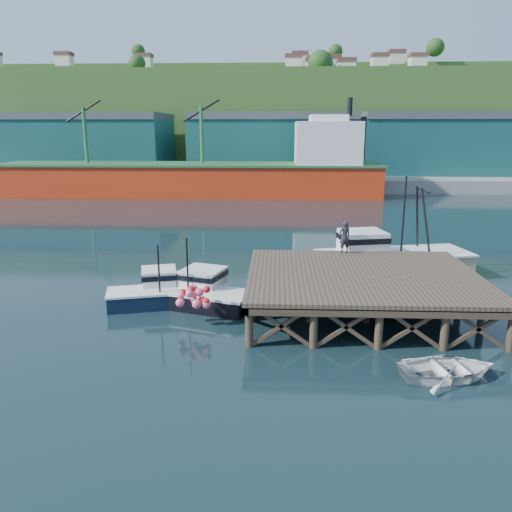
# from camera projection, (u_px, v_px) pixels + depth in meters

# --- Properties ---
(ground) EXTENTS (300.00, 300.00, 0.00)m
(ground) POSITION_uv_depth(u_px,v_px,m) (258.00, 310.00, 26.85)
(ground) COLOR black
(ground) RESTS_ON ground
(wharf) EXTENTS (12.00, 10.00, 2.62)m
(wharf) POSITION_uv_depth(u_px,v_px,m) (363.00, 277.00, 25.96)
(wharf) COLOR brown
(wharf) RESTS_ON ground
(far_quay) EXTENTS (160.00, 40.00, 2.00)m
(far_quay) POSITION_uv_depth(u_px,v_px,m) (272.00, 175.00, 94.38)
(far_quay) COLOR gray
(far_quay) RESTS_ON ground
(warehouse_left) EXTENTS (32.00, 16.00, 9.00)m
(warehouse_left) POSITION_uv_depth(u_px,v_px,m) (78.00, 146.00, 89.65)
(warehouse_left) COLOR #174D4E
(warehouse_left) RESTS_ON far_quay
(warehouse_mid) EXTENTS (28.00, 16.00, 9.00)m
(warehouse_mid) POSITION_uv_depth(u_px,v_px,m) (272.00, 146.00, 88.18)
(warehouse_mid) COLOR #174D4E
(warehouse_mid) RESTS_ON far_quay
(warehouse_right) EXTENTS (30.00, 16.00, 9.00)m
(warehouse_right) POSITION_uv_depth(u_px,v_px,m) (444.00, 147.00, 86.92)
(warehouse_right) COLOR #174D4E
(warehouse_right) RESTS_ON far_quay
(cargo_ship) EXTENTS (55.50, 10.00, 13.75)m
(cargo_ship) POSITION_uv_depth(u_px,v_px,m) (213.00, 172.00, 72.86)
(cargo_ship) COLOR red
(cargo_ship) RESTS_ON ground
(hillside) EXTENTS (220.00, 50.00, 22.00)m
(hillside) POSITION_uv_depth(u_px,v_px,m) (274.00, 123.00, 120.96)
(hillside) COLOR #2D511E
(hillside) RESTS_ON ground
(boat_navy) EXTENTS (5.99, 3.82, 3.54)m
(boat_navy) POSITION_uv_depth(u_px,v_px,m) (160.00, 291.00, 27.63)
(boat_navy) COLOR #0D1B31
(boat_navy) RESTS_ON ground
(boat_black) EXTENTS (6.80, 5.64, 3.95)m
(boat_black) POSITION_uv_depth(u_px,v_px,m) (196.00, 292.00, 27.49)
(boat_black) COLOR black
(boat_black) RESTS_ON ground
(trawler) EXTENTS (10.38, 5.53, 6.60)m
(trawler) POSITION_uv_depth(u_px,v_px,m) (390.00, 257.00, 32.45)
(trawler) COLOR #C6BB80
(trawler) RESTS_ON ground
(dinghy) EXTENTS (4.25, 3.35, 0.79)m
(dinghy) POSITION_uv_depth(u_px,v_px,m) (448.00, 369.00, 19.38)
(dinghy) COLOR white
(dinghy) RESTS_ON ground
(dockworker) EXTENTS (0.83, 0.68, 1.98)m
(dockworker) POSITION_uv_depth(u_px,v_px,m) (345.00, 237.00, 30.13)
(dockworker) COLOR #222129
(dockworker) RESTS_ON wharf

